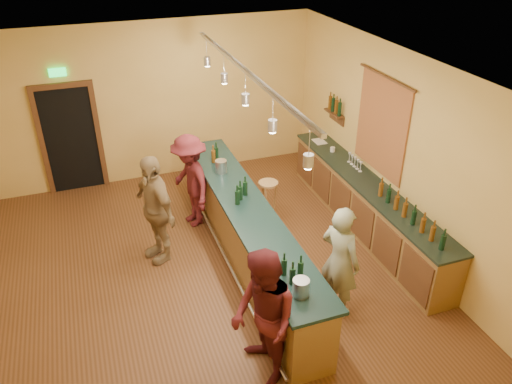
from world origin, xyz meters
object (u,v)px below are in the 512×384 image
object	(u,v)px
back_counter	(366,206)
customer_c	(190,181)
tasting_bar	(247,230)
customer_a	(264,320)
bartender	(340,261)
bar_stool	(268,189)
customer_b	(155,209)

from	to	relation	value
back_counter	customer_c	distance (m)	3.08
tasting_bar	customer_a	distance (m)	2.29
bartender	bar_stool	world-z (taller)	bartender
bartender	customer_c	distance (m)	3.20
tasting_bar	back_counter	bearing A→B (deg)	4.61
customer_b	bar_stool	world-z (taller)	customer_b
customer_a	customer_b	size ratio (longest dim) A/B	1.00
customer_b	customer_a	bearing A→B (deg)	-4.27
bartender	customer_b	distance (m)	2.98
tasting_bar	bar_stool	xyz separation A→B (m)	(0.80, 1.14, -0.02)
bartender	customer_b	world-z (taller)	customer_b
back_counter	bartender	distance (m)	2.19
tasting_bar	bar_stool	distance (m)	1.39
back_counter	customer_c	xyz separation A→B (m)	(-2.79, 1.25, 0.37)
customer_a	bar_stool	distance (m)	3.61
bartender	bar_stool	bearing A→B (deg)	-24.07
bartender	back_counter	bearing A→B (deg)	-65.68
back_counter	bartender	world-z (taller)	bartender
back_counter	customer_b	distance (m)	3.60
customer_c	bar_stool	size ratio (longest dim) A/B	2.35
back_counter	tasting_bar	size ratio (longest dim) A/B	0.89
bartender	customer_b	bearing A→B (deg)	20.97
customer_c	back_counter	bearing A→B (deg)	54.41
tasting_bar	bartender	world-z (taller)	bartender
tasting_bar	customer_a	size ratio (longest dim) A/B	2.81
tasting_bar	customer_a	bearing A→B (deg)	-104.01
bartender	customer_c	bearing A→B (deg)	0.76
back_counter	customer_b	bearing A→B (deg)	172.95
back_counter	bar_stool	xyz separation A→B (m)	(-1.45, 0.96, 0.10)
tasting_bar	bar_stool	size ratio (longest dim) A/B	7.02
back_counter	customer_c	world-z (taller)	customer_c
bartender	customer_a	bearing A→B (deg)	93.38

